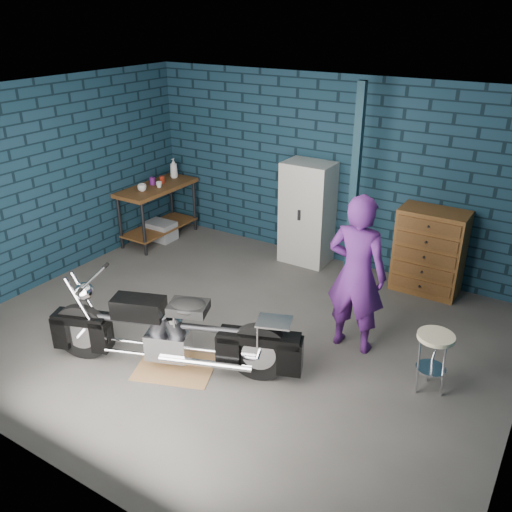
% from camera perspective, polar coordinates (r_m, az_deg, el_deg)
% --- Properties ---
extents(ground, '(6.00, 6.00, 0.00)m').
position_cam_1_polar(ground, '(6.45, -1.98, -8.16)').
color(ground, '#4A4845').
rests_on(ground, ground).
extents(room_walls, '(6.02, 5.01, 2.71)m').
position_cam_1_polar(room_walls, '(6.09, 0.70, 9.53)').
color(room_walls, '#102937').
rests_on(room_walls, ground).
extents(support_post, '(0.10, 0.10, 2.70)m').
position_cam_1_polar(support_post, '(7.21, 10.31, 7.02)').
color(support_post, '#112B37').
rests_on(support_post, ground).
extents(workbench, '(0.60, 1.40, 0.91)m').
position_cam_1_polar(workbench, '(8.96, -10.22, 4.52)').
color(workbench, brown).
rests_on(workbench, ground).
extents(drip_mat, '(0.98, 0.86, 0.01)m').
position_cam_1_polar(drip_mat, '(5.97, -8.46, -11.49)').
color(drip_mat, brown).
rests_on(drip_mat, ground).
extents(motorcycle, '(2.36, 1.40, 1.01)m').
position_cam_1_polar(motorcycle, '(5.69, -8.78, -7.42)').
color(motorcycle, black).
rests_on(motorcycle, ground).
extents(person, '(0.67, 0.45, 1.80)m').
position_cam_1_polar(person, '(5.89, 10.54, -1.91)').
color(person, '#4D1B68').
rests_on(person, ground).
extents(storage_bin, '(0.48, 0.34, 0.30)m').
position_cam_1_polar(storage_bin, '(9.05, -10.01, 2.66)').
color(storage_bin, gray).
rests_on(storage_bin, ground).
extents(locker, '(0.71, 0.50, 1.51)m').
position_cam_1_polar(locker, '(7.96, 5.39, 4.50)').
color(locker, beige).
rests_on(locker, ground).
extents(tool_chest, '(0.86, 0.48, 1.15)m').
position_cam_1_polar(tool_chest, '(7.46, 17.75, 0.41)').
color(tool_chest, brown).
rests_on(tool_chest, ground).
extents(shop_stool, '(0.46, 0.46, 0.65)m').
position_cam_1_polar(shop_stool, '(5.69, 18.01, -10.65)').
color(shop_stool, beige).
rests_on(shop_stool, ground).
extents(cup_a, '(0.17, 0.17, 0.11)m').
position_cam_1_polar(cup_a, '(8.58, -11.91, 7.04)').
color(cup_a, beige).
rests_on(cup_a, workbench).
extents(cup_b, '(0.12, 0.12, 0.09)m').
position_cam_1_polar(cup_b, '(8.70, -10.17, 7.40)').
color(cup_b, beige).
rests_on(cup_b, workbench).
extents(mug_purple, '(0.11, 0.11, 0.12)m').
position_cam_1_polar(mug_purple, '(8.87, -10.87, 7.76)').
color(mug_purple, '#5E1A6B').
rests_on(mug_purple, workbench).
extents(mug_red, '(0.10, 0.10, 0.11)m').
position_cam_1_polar(mug_red, '(8.92, -9.87, 7.93)').
color(mug_red, '#A62716').
rests_on(mug_red, workbench).
extents(bottle, '(0.15, 0.15, 0.33)m').
position_cam_1_polar(bottle, '(9.15, -8.66, 9.14)').
color(bottle, gray).
rests_on(bottle, workbench).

